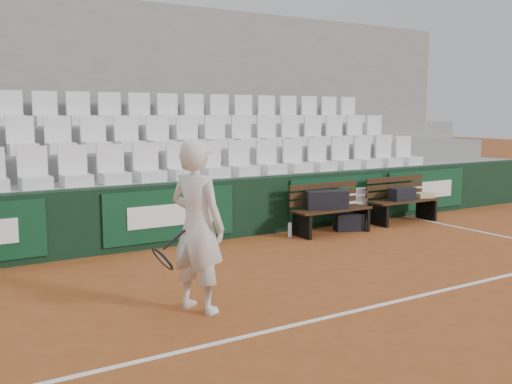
{
  "coord_description": "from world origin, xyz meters",
  "views": [
    {
      "loc": [
        -3.68,
        -4.48,
        2.1
      ],
      "look_at": [
        0.51,
        2.4,
        1.0
      ],
      "focal_mm": 40.0,
      "sensor_mm": 36.0,
      "label": 1
    }
  ],
  "objects_px": {
    "bench_left": "(332,221)",
    "water_bottle_far": "(368,225)",
    "bench_right": "(403,211)",
    "sports_bag_left": "(326,200)",
    "tennis_player": "(197,227)",
    "water_bottle_near": "(290,230)",
    "sports_bag_ground": "(349,222)",
    "sports_bag_right": "(402,194)"
  },
  "relations": [
    {
      "from": "bench_right",
      "to": "tennis_player",
      "type": "xyz_separation_m",
      "value": [
        -5.62,
        -2.49,
        0.7
      ]
    },
    {
      "from": "water_bottle_near",
      "to": "sports_bag_ground",
      "type": "bearing_deg",
      "value": -3.94
    },
    {
      "from": "bench_left",
      "to": "water_bottle_far",
      "type": "distance_m",
      "value": 0.7
    },
    {
      "from": "bench_left",
      "to": "water_bottle_far",
      "type": "relative_size",
      "value": 6.51
    },
    {
      "from": "sports_bag_ground",
      "to": "tennis_player",
      "type": "xyz_separation_m",
      "value": [
        -4.21,
        -2.45,
        0.76
      ]
    },
    {
      "from": "bench_right",
      "to": "sports_bag_right",
      "type": "relative_size",
      "value": 2.9
    },
    {
      "from": "sports_bag_right",
      "to": "bench_left",
      "type": "bearing_deg",
      "value": -177.86
    },
    {
      "from": "sports_bag_left",
      "to": "water_bottle_near",
      "type": "relative_size",
      "value": 3.01
    },
    {
      "from": "water_bottle_far",
      "to": "tennis_player",
      "type": "height_order",
      "value": "tennis_player"
    },
    {
      "from": "sports_bag_right",
      "to": "water_bottle_far",
      "type": "xyz_separation_m",
      "value": [
        -1.13,
        -0.28,
        -0.45
      ]
    },
    {
      "from": "sports_bag_left",
      "to": "bench_left",
      "type": "bearing_deg",
      "value": -17.01
    },
    {
      "from": "water_bottle_near",
      "to": "sports_bag_left",
      "type": "bearing_deg",
      "value": -8.73
    },
    {
      "from": "bench_left",
      "to": "sports_bag_left",
      "type": "xyz_separation_m",
      "value": [
        -0.11,
        0.03,
        0.38
      ]
    },
    {
      "from": "bench_left",
      "to": "sports_bag_ground",
      "type": "bearing_deg",
      "value": 6.9
    },
    {
      "from": "water_bottle_near",
      "to": "tennis_player",
      "type": "distance_m",
      "value": 3.98
    },
    {
      "from": "bench_right",
      "to": "bench_left",
      "type": "bearing_deg",
      "value": -177.0
    },
    {
      "from": "sports_bag_left",
      "to": "tennis_player",
      "type": "xyz_separation_m",
      "value": [
        -3.66,
        -2.43,
        0.31
      ]
    },
    {
      "from": "bench_left",
      "to": "sports_bag_ground",
      "type": "xyz_separation_m",
      "value": [
        0.45,
        0.05,
        -0.07
      ]
    },
    {
      "from": "bench_left",
      "to": "sports_bag_right",
      "type": "relative_size",
      "value": 2.9
    },
    {
      "from": "tennis_player",
      "to": "water_bottle_near",
      "type": "bearing_deg",
      "value": 40.57
    },
    {
      "from": "sports_bag_left",
      "to": "tennis_player",
      "type": "height_order",
      "value": "tennis_player"
    },
    {
      "from": "sports_bag_left",
      "to": "sports_bag_right",
      "type": "relative_size",
      "value": 1.44
    },
    {
      "from": "water_bottle_far",
      "to": "bench_left",
      "type": "bearing_deg",
      "value": 161.55
    },
    {
      "from": "bench_right",
      "to": "water_bottle_near",
      "type": "height_order",
      "value": "bench_right"
    },
    {
      "from": "bench_left",
      "to": "sports_bag_left",
      "type": "height_order",
      "value": "sports_bag_left"
    },
    {
      "from": "bench_left",
      "to": "water_bottle_far",
      "type": "bearing_deg",
      "value": -18.45
    },
    {
      "from": "sports_bag_left",
      "to": "sports_bag_right",
      "type": "bearing_deg",
      "value": 1.01
    },
    {
      "from": "bench_left",
      "to": "water_bottle_near",
      "type": "distance_m",
      "value": 0.82
    },
    {
      "from": "sports_bag_left",
      "to": "sports_bag_ground",
      "type": "bearing_deg",
      "value": 2.15
    },
    {
      "from": "sports_bag_ground",
      "to": "water_bottle_near",
      "type": "relative_size",
      "value": 2.08
    },
    {
      "from": "sports_bag_left",
      "to": "tennis_player",
      "type": "bearing_deg",
      "value": -146.41
    },
    {
      "from": "water_bottle_near",
      "to": "water_bottle_far",
      "type": "xyz_separation_m",
      "value": [
        1.46,
        -0.36,
        -0.01
      ]
    },
    {
      "from": "bench_left",
      "to": "bench_right",
      "type": "distance_m",
      "value": 1.86
    },
    {
      "from": "tennis_player",
      "to": "bench_left",
      "type": "bearing_deg",
      "value": 32.47
    },
    {
      "from": "bench_left",
      "to": "sports_bag_left",
      "type": "bearing_deg",
      "value": 162.99
    },
    {
      "from": "water_bottle_far",
      "to": "tennis_player",
      "type": "xyz_separation_m",
      "value": [
        -4.42,
        -2.18,
        0.81
      ]
    },
    {
      "from": "water_bottle_near",
      "to": "tennis_player",
      "type": "relative_size",
      "value": 0.13
    },
    {
      "from": "tennis_player",
      "to": "sports_bag_right",
      "type": "bearing_deg",
      "value": 23.92
    },
    {
      "from": "bench_right",
      "to": "sports_bag_left",
      "type": "height_order",
      "value": "sports_bag_left"
    },
    {
      "from": "sports_bag_ground",
      "to": "tennis_player",
      "type": "relative_size",
      "value": 0.28
    },
    {
      "from": "sports_bag_ground",
      "to": "water_bottle_near",
      "type": "height_order",
      "value": "sports_bag_ground"
    },
    {
      "from": "bench_right",
      "to": "sports_bag_left",
      "type": "bearing_deg",
      "value": -178.13
    }
  ]
}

